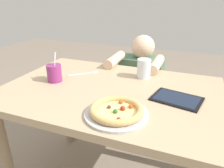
{
  "coord_description": "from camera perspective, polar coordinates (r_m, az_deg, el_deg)",
  "views": [
    {
      "loc": [
        0.42,
        -1.03,
        1.26
      ],
      "look_at": [
        0.01,
        0.0,
        0.78
      ],
      "focal_mm": 34.56,
      "sensor_mm": 36.0,
      "label": 1
    }
  ],
  "objects": [
    {
      "name": "drink_cup_colored",
      "position": [
        1.35,
        -15.01,
        2.83
      ],
      "size": [
        0.09,
        0.09,
        0.18
      ],
      "color": "#8C2D72",
      "rests_on": "dining_table"
    },
    {
      "name": "water_cup_clear",
      "position": [
        1.37,
        8.39,
        4.12
      ],
      "size": [
        0.09,
        0.09,
        0.12
      ],
      "color": "silver",
      "rests_on": "dining_table"
    },
    {
      "name": "dining_table",
      "position": [
        1.27,
        -0.51,
        -5.96
      ],
      "size": [
        1.22,
        0.84,
        0.75
      ],
      "color": "tan",
      "rests_on": "ground"
    },
    {
      "name": "fork",
      "position": [
        1.46,
        -7.2,
        2.81
      ],
      "size": [
        0.16,
        0.15,
        0.0
      ],
      "color": "silver",
      "rests_on": "dining_table"
    },
    {
      "name": "diner_seated",
      "position": [
        1.91,
        7.46,
        -2.23
      ],
      "size": [
        0.38,
        0.51,
        0.94
      ],
      "color": "#333847",
      "rests_on": "ground"
    },
    {
      "name": "tablet",
      "position": [
        1.15,
        16.76,
        -3.77
      ],
      "size": [
        0.27,
        0.22,
        0.01
      ],
      "color": "black",
      "rests_on": "dining_table"
    },
    {
      "name": "pizza_near",
      "position": [
        0.96,
        1.19,
        -7.22
      ],
      "size": [
        0.29,
        0.29,
        0.04
      ],
      "color": "#B7B7BC",
      "rests_on": "dining_table"
    }
  ]
}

